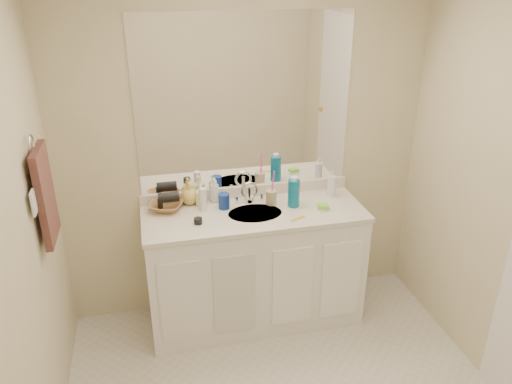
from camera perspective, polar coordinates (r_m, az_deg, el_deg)
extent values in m
cube|color=beige|center=(3.53, -1.21, 4.36)|extent=(2.60, 0.02, 2.40)
cube|color=beige|center=(2.37, -26.50, -9.23)|extent=(0.02, 2.60, 2.40)
cube|color=white|center=(3.63, -0.18, -8.68)|extent=(1.50, 0.55, 0.85)
cube|color=silver|center=(3.41, -0.19, -2.49)|extent=(1.52, 0.57, 0.03)
cube|color=silver|center=(3.62, -1.12, 0.11)|extent=(1.52, 0.03, 0.08)
cylinder|color=silver|center=(3.39, -0.12, -2.59)|extent=(0.37, 0.37, 0.02)
cylinder|color=silver|center=(3.52, -0.78, -0.32)|extent=(0.02, 0.02, 0.11)
cube|color=white|center=(3.41, -1.24, 10.01)|extent=(1.48, 0.01, 1.20)
cylinder|color=navy|center=(3.44, -3.69, -1.05)|extent=(0.10, 0.10, 0.11)
cylinder|color=#C2AD89|center=(3.50, 1.74, -0.60)|extent=(0.10, 0.10, 0.10)
cylinder|color=#FA41B0|center=(3.46, 1.93, 0.90)|extent=(0.02, 0.04, 0.21)
cylinder|color=#0C6691|center=(3.46, 4.33, -0.13)|extent=(0.11, 0.11, 0.19)
cylinder|color=white|center=(3.65, 8.60, 0.66)|extent=(0.07, 0.07, 0.15)
cube|color=white|center=(3.46, 7.62, -1.94)|extent=(0.10, 0.09, 0.01)
cube|color=#7CDB35|center=(3.45, 7.64, -1.65)|extent=(0.08, 0.07, 0.03)
cube|color=gold|center=(3.32, 4.82, -3.03)|extent=(0.11, 0.06, 0.00)
cylinder|color=black|center=(3.27, -6.64, -3.29)|extent=(0.06, 0.06, 0.04)
cylinder|color=white|center=(3.42, -6.09, -0.82)|extent=(0.06, 0.06, 0.16)
imported|color=white|center=(3.53, -4.76, 0.24)|extent=(0.07, 0.07, 0.18)
imported|color=#EFE9C3|center=(3.50, -6.28, -0.31)|extent=(0.08, 0.08, 0.15)
imported|color=#DDC256|center=(3.52, -7.59, -0.14)|extent=(0.14, 0.14, 0.16)
imported|color=#9B6B3E|center=(3.48, -10.21, -1.58)|extent=(0.29, 0.29, 0.06)
cylinder|color=black|center=(3.45, -9.96, -0.61)|extent=(0.14, 0.07, 0.07)
torus|color=silver|center=(2.91, -24.27, 5.01)|extent=(0.01, 0.11, 0.11)
cube|color=#38201E|center=(3.01, -22.93, -0.32)|extent=(0.04, 0.32, 0.55)
cube|color=white|center=(2.81, -24.08, -1.10)|extent=(0.01, 0.08, 0.13)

